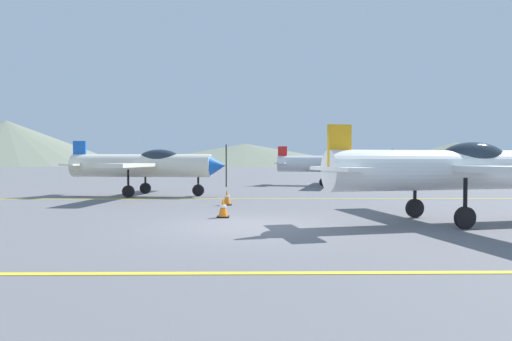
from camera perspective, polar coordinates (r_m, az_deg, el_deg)
name	(u,v)px	position (r m, az deg, el deg)	size (l,w,h in m)	color
ground_plane	(250,226)	(11.46, -0.83, -7.28)	(400.00, 400.00, 0.00)	slate
apron_line_near	(249,273)	(6.79, -0.90, -13.35)	(80.00, 0.16, 0.01)	yellow
apron_line_far	(250,199)	(19.10, -0.79, -3.76)	(80.00, 0.16, 0.01)	yellow
airplane_near	(454,169)	(13.18, 24.57, 0.24)	(7.75, 8.83, 2.65)	white
airplane_mid	(147,165)	(21.46, -14.12, 0.74)	(7.72, 8.86, 2.65)	silver
airplane_far	(332,163)	(29.62, 9.99, 0.95)	(7.75, 8.80, 2.65)	silver
traffic_cone_front	(223,208)	(13.09, -4.35, -4.92)	(0.36, 0.36, 0.59)	black
traffic_cone_side	(227,198)	(16.61, -3.85, -3.57)	(0.36, 0.36, 0.59)	black
hill_left	(6,143)	(151.33, -29.97, 3.16)	(70.42, 70.42, 13.55)	slate
hill_centerleft	(245,154)	(134.00, -1.43, 2.13)	(74.99, 74.99, 6.64)	slate
hill_centerright	(456,153)	(174.80, 24.81, 2.05)	(56.58, 56.58, 7.99)	slate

